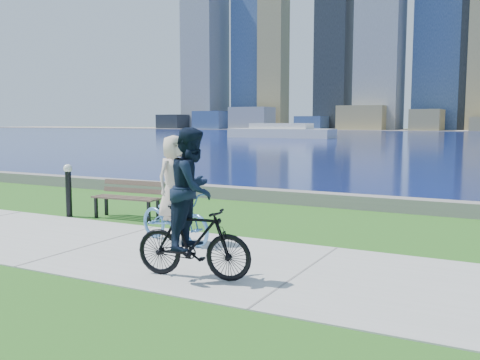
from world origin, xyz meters
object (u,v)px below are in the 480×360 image
at_px(cyclist_man, 193,216).
at_px(park_bench, 129,196).
at_px(cyclist_woman, 175,203).
at_px(bollard_lamp, 68,187).

bearing_deg(cyclist_man, park_bench, 40.28).
bearing_deg(cyclist_woman, cyclist_man, -125.63).
distance_m(cyclist_woman, cyclist_man, 2.31).
bearing_deg(park_bench, bollard_lamp, -163.04).
height_order(bollard_lamp, cyclist_woman, cyclist_woman).
relative_size(bollard_lamp, cyclist_man, 0.58).
xyz_separation_m(park_bench, cyclist_man, (3.92, -3.37, 0.39)).
xyz_separation_m(park_bench, bollard_lamp, (-1.37, -0.51, 0.18)).
height_order(bollard_lamp, cyclist_man, cyclist_man).
xyz_separation_m(bollard_lamp, cyclist_man, (5.29, -2.86, 0.21)).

